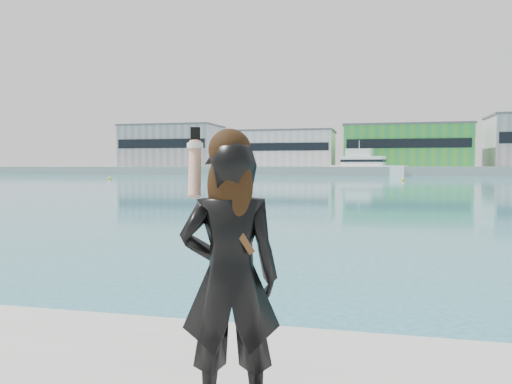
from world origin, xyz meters
TOP-DOWN VIEW (x-y plane):
  - far_quay at (0.00, 130.00)m, footprint 320.00×40.00m
  - warehouse_grey_left at (-55.00, 127.98)m, footprint 26.52×16.36m
  - warehouse_white at (-22.00, 127.98)m, footprint 24.48×15.35m
  - warehouse_green at (8.00, 127.98)m, footprint 30.60×16.36m
  - flagpole_left at (-37.91, 121.00)m, footprint 1.28×0.16m
  - flagpole_right at (22.09, 121.00)m, footprint 1.28×0.16m
  - motor_yacht at (-1.65, 113.58)m, footprint 17.76×8.23m
  - buoy_near at (4.61, 74.88)m, footprint 0.50×0.50m
  - buoy_far at (-42.34, 71.05)m, footprint 0.50×0.50m
  - woman at (-0.65, -0.76)m, footprint 0.72×0.57m

SIDE VIEW (x-z plane):
  - buoy_near at x=4.61m, z-range -0.25..0.25m
  - buoy_far at x=-42.34m, z-range -0.25..0.25m
  - far_quay at x=0.00m, z-range 0.00..2.00m
  - woman at x=-0.65m, z-range 0.81..2.62m
  - motor_yacht at x=-1.65m, z-range -1.75..6.25m
  - flagpole_left at x=-37.91m, z-range 2.54..10.54m
  - flagpole_right at x=22.09m, z-range 2.54..10.54m
  - warehouse_white at x=-22.00m, z-range 2.01..11.51m
  - warehouse_green at x=8.00m, z-range 2.01..12.51m
  - warehouse_grey_left at x=-55.00m, z-range 2.01..13.51m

